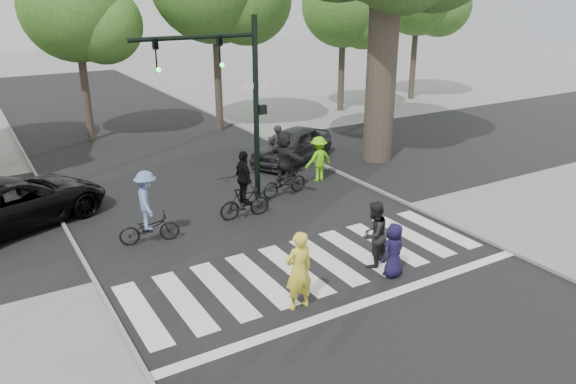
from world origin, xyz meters
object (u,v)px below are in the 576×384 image
pedestrian_child (394,250)px  pedestrian_adult (374,234)px  cyclist_left (148,212)px  cyclist_mid (244,191)px  cyclist_right (284,167)px  pedestrian_woman (299,271)px  traffic_signal (232,85)px  car_suv (16,202)px  car_grey (292,145)px

pedestrian_child → pedestrian_adult: size_ratio=0.80×
pedestrian_adult → cyclist_left: cyclist_left is taller
cyclist_mid → cyclist_right: size_ratio=0.95×
cyclist_left → pedestrian_woman: bearing=-70.6°
traffic_signal → pedestrian_adult: traffic_signal is taller
pedestrian_child → cyclist_left: bearing=-55.8°
pedestrian_woman → pedestrian_child: bearing=-179.2°
cyclist_mid → car_suv: (-6.13, 2.97, -0.13)m
traffic_signal → cyclist_mid: bearing=-104.9°
cyclist_left → cyclist_mid: cyclist_mid is taller
pedestrian_woman → car_suv: size_ratio=0.35×
traffic_signal → pedestrian_child: bearing=-80.8°
pedestrian_child → car_suv: 11.19m
car_suv → pedestrian_woman: bearing=-172.6°
pedestrian_woman → cyclist_left: bearing=-71.1°
cyclist_left → car_grey: cyclist_left is taller
cyclist_left → traffic_signal: bearing=26.0°
pedestrian_adult → cyclist_right: size_ratio=0.77×
pedestrian_child → car_grey: (2.86, 9.53, 0.00)m
traffic_signal → pedestrian_child: (1.09, -6.71, -3.20)m
cyclist_right → car_grey: 3.91m
cyclist_mid → car_suv: size_ratio=0.40×
pedestrian_woman → car_grey: size_ratio=0.45×
cyclist_left → cyclist_mid: (3.11, 0.24, -0.03)m
cyclist_mid → traffic_signal: bearing=75.1°
pedestrian_adult → car_suv: pedestrian_adult is taller
pedestrian_child → pedestrian_adult: 0.73m
pedestrian_child → cyclist_left: size_ratio=0.66×
traffic_signal → pedestrian_woman: (-1.72, -6.77, -2.97)m
pedestrian_woman → pedestrian_child: size_ratio=1.33×
pedestrian_woman → cyclist_left: (-1.79, 5.06, -0.02)m
pedestrian_woman → cyclist_left: size_ratio=0.89×
car_grey → car_suv: bearing=-107.6°
pedestrian_woman → cyclist_mid: cyclist_mid is taller
cyclist_right → pedestrian_child: bearing=-95.5°
cyclist_mid → cyclist_right: cyclist_right is taller
pedestrian_adult → cyclist_mid: size_ratio=0.81×
cyclist_left → car_suv: (-3.02, 3.21, -0.17)m
cyclist_left → pedestrian_child: bearing=-47.5°
traffic_signal → cyclist_right: (1.70, -0.36, -2.89)m
pedestrian_woman → cyclist_right: cyclist_right is taller
cyclist_left → car_suv: cyclist_left is taller
cyclist_right → pedestrian_adult: bearing=-96.9°
pedestrian_child → car_grey: size_ratio=0.34×
traffic_signal → car_suv: bearing=167.1°
cyclist_mid → pedestrian_adult: bearing=-72.8°
pedestrian_child → cyclist_mid: cyclist_mid is taller
traffic_signal → cyclist_left: 4.91m
traffic_signal → cyclist_mid: 3.37m
pedestrian_child → cyclist_right: (0.61, 6.35, 0.31)m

